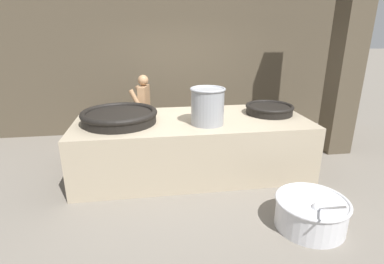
{
  "coord_description": "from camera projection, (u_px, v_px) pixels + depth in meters",
  "views": [
    {
      "loc": [
        -0.69,
        -4.57,
        2.27
      ],
      "look_at": [
        0.0,
        0.0,
        0.68
      ],
      "focal_mm": 28.0,
      "sensor_mm": 36.0,
      "label": 1
    }
  ],
  "objects": [
    {
      "name": "back_wall",
      "position": [
        177.0,
        41.0,
        6.59
      ],
      "size": [
        8.67,
        0.24,
        4.05
      ],
      "primitive_type": "cube",
      "color": "#4C4233",
      "rests_on": "ground_plane"
    },
    {
      "name": "prep_bowl_vegetables",
      "position": [
        311.0,
        212.0,
        3.57
      ],
      "size": [
        0.86,
        1.12,
        0.73
      ],
      "color": "silver",
      "rests_on": "ground_plane"
    },
    {
      "name": "ground_plane",
      "position": [
        192.0,
        169.0,
        5.11
      ],
      "size": [
        60.0,
        60.0,
        0.0
      ],
      "primitive_type": "plane",
      "color": "slate"
    },
    {
      "name": "giant_wok_near",
      "position": [
        119.0,
        116.0,
        4.58
      ],
      "size": [
        1.16,
        1.16,
        0.2
      ],
      "color": "black",
      "rests_on": "hearth_platform"
    },
    {
      "name": "support_pillar",
      "position": [
        349.0,
        44.0,
        5.31
      ],
      "size": [
        0.47,
        0.47,
        4.05
      ],
      "primitive_type": "cube",
      "color": "#4C4233",
      "rests_on": "ground_plane"
    },
    {
      "name": "giant_wok_far",
      "position": [
        269.0,
        109.0,
        5.08
      ],
      "size": [
        0.81,
        0.81,
        0.16
      ],
      "color": "black",
      "rests_on": "hearth_platform"
    },
    {
      "name": "stock_pot",
      "position": [
        208.0,
        106.0,
        4.46
      ],
      "size": [
        0.53,
        0.53,
        0.55
      ],
      "color": "gray",
      "rests_on": "hearth_platform"
    },
    {
      "name": "cook",
      "position": [
        144.0,
        109.0,
        5.89
      ],
      "size": [
        0.41,
        0.57,
        1.45
      ],
      "rotation": [
        0.0,
        0.0,
        2.91
      ],
      "color": "#9E7551",
      "rests_on": "ground_plane"
    },
    {
      "name": "hearth_platform",
      "position": [
        192.0,
        145.0,
        4.97
      ],
      "size": [
        3.7,
        1.6,
        0.91
      ],
      "color": "tan",
      "rests_on": "ground_plane"
    }
  ]
}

